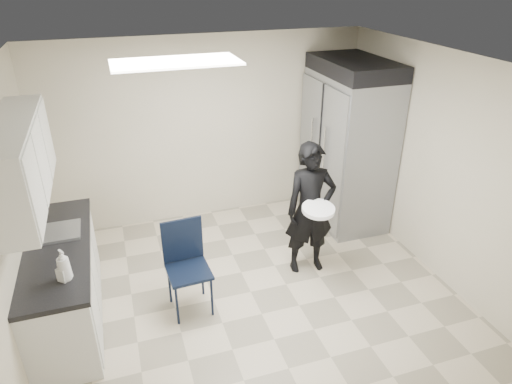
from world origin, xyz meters
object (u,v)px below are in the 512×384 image
object	(u,v)px
lower_counter	(65,285)
folding_chair	(189,272)
commercial_fridge	(347,150)
man_tuxedo	(310,209)

from	to	relation	value
lower_counter	folding_chair	distance (m)	1.27
folding_chair	lower_counter	bearing A→B (deg)	164.99
commercial_fridge	folding_chair	distance (m)	2.92
lower_counter	folding_chair	world-z (taller)	folding_chair
folding_chair	man_tuxedo	xyz separation A→B (m)	(1.52, 0.31, 0.32)
folding_chair	man_tuxedo	size ratio (longest dim) A/B	0.60
lower_counter	man_tuxedo	world-z (taller)	man_tuxedo
lower_counter	commercial_fridge	distance (m)	3.98
man_tuxedo	folding_chair	bearing A→B (deg)	-163.42
lower_counter	folding_chair	xyz separation A→B (m)	(1.25, -0.26, 0.06)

